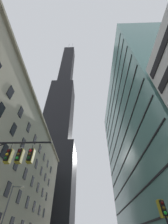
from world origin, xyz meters
TOP-DOWN VIEW (x-y plane):
  - dark_skyscraper at (-20.19, 78.57)m, footprint 29.14×29.14m
  - glass_office_midrise at (20.72, 26.19)m, footprint 19.54×43.02m
  - traffic_light_near_right at (7.28, 4.70)m, footprint 0.40×0.63m
  - street_lamppost at (-8.48, 14.99)m, footprint 1.82×0.32m

SIDE VIEW (x-z plane):
  - traffic_light_near_right at x=7.28m, z-range 1.33..5.20m
  - street_lamppost at x=-8.48m, z-range 0.83..8.55m
  - glass_office_midrise at x=20.72m, z-range 0.00..46.05m
  - dark_skyscraper at x=-20.19m, z-range -46.99..180.14m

